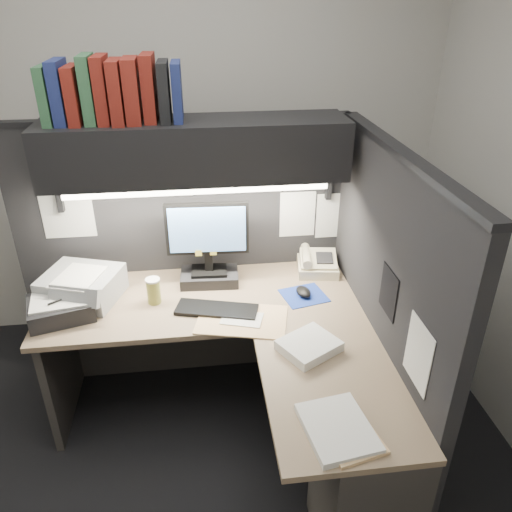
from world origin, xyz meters
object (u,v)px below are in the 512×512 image
(desk, at_px, (274,406))
(printer, at_px, (82,286))
(keyboard, at_px, (217,310))
(overhead_shelf, at_px, (196,150))
(monitor, at_px, (208,252))
(telephone, at_px, (317,264))
(coffee_cup, at_px, (154,292))
(notebook_stack, at_px, (61,308))

(desk, relative_size, printer, 4.46)
(desk, xyz_separation_m, keyboard, (-0.24, 0.42, 0.30))
(overhead_shelf, relative_size, monitor, 3.17)
(desk, distance_m, monitor, 0.91)
(desk, distance_m, printer, 1.20)
(overhead_shelf, bearing_deg, keyboard, -79.70)
(keyboard, relative_size, telephone, 1.75)
(telephone, xyz_separation_m, coffee_cup, (-0.95, -0.23, 0.02))
(coffee_cup, bearing_deg, monitor, 30.00)
(notebook_stack, bearing_deg, monitor, 17.46)
(overhead_shelf, height_order, telephone, overhead_shelf)
(monitor, bearing_deg, telephone, 7.65)
(printer, bearing_deg, telephone, 24.03)
(coffee_cup, bearing_deg, telephone, 13.50)
(telephone, xyz_separation_m, notebook_stack, (-1.42, -0.29, -0.00))
(notebook_stack, bearing_deg, printer, 63.09)
(printer, bearing_deg, monitor, 25.01)
(monitor, height_order, printer, monitor)
(desk, height_order, notebook_stack, notebook_stack)
(desk, distance_m, notebook_stack, 1.19)
(monitor, distance_m, telephone, 0.66)
(desk, relative_size, overhead_shelf, 1.10)
(coffee_cup, relative_size, printer, 0.35)
(keyboard, xyz_separation_m, telephone, (0.62, 0.36, 0.04))
(keyboard, height_order, notebook_stack, notebook_stack)
(telephone, height_order, printer, printer)
(overhead_shelf, height_order, printer, overhead_shelf)
(telephone, relative_size, printer, 0.64)
(monitor, height_order, notebook_stack, monitor)
(overhead_shelf, bearing_deg, telephone, 1.88)
(telephone, bearing_deg, coffee_cup, -157.88)
(keyboard, relative_size, notebook_stack, 1.35)
(overhead_shelf, distance_m, printer, 0.96)
(overhead_shelf, relative_size, notebook_stack, 4.91)
(coffee_cup, distance_m, printer, 0.40)
(overhead_shelf, bearing_deg, printer, -170.36)
(keyboard, xyz_separation_m, printer, (-0.71, 0.22, 0.07))
(monitor, bearing_deg, desk, -66.96)
(keyboard, bearing_deg, printer, 178.15)
(keyboard, distance_m, printer, 0.75)
(keyboard, xyz_separation_m, notebook_stack, (-0.79, 0.06, 0.04))
(desk, xyz_separation_m, coffee_cup, (-0.57, 0.55, 0.35))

